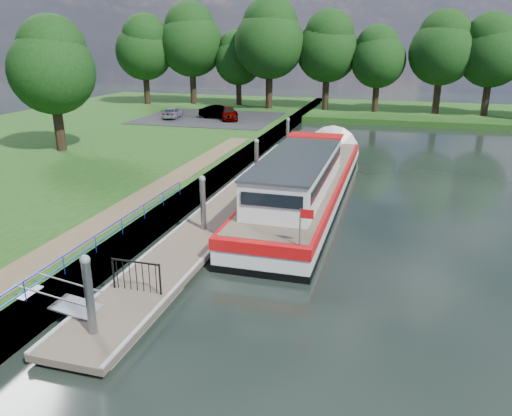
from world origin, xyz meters
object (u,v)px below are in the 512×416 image
(barge, at_px, (308,181))
(car_c, at_px, (172,113))
(car_b, at_px, (218,112))
(pontoon, at_px, (234,204))
(car_a, at_px, (229,113))

(barge, bearing_deg, car_c, 130.66)
(car_b, bearing_deg, pontoon, -150.69)
(pontoon, height_order, car_b, car_b)
(pontoon, relative_size, car_b, 7.56)
(barge, bearing_deg, car_a, 119.17)
(pontoon, xyz_separation_m, barge, (3.60, 2.49, 0.90))
(pontoon, bearing_deg, car_c, 121.69)
(pontoon, bearing_deg, car_b, 111.78)
(pontoon, xyz_separation_m, car_b, (-9.93, 24.86, 1.30))
(pontoon, relative_size, car_c, 8.23)
(car_c, bearing_deg, pontoon, 112.16)
(car_b, relative_size, car_c, 1.09)
(car_b, bearing_deg, car_a, -107.15)
(car_a, bearing_deg, car_b, 131.46)
(car_b, xyz_separation_m, car_c, (-4.73, -1.11, -0.12))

